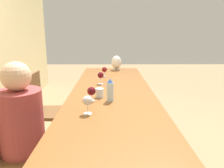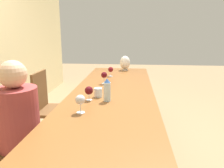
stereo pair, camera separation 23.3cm
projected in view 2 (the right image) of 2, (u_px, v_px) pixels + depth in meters
The scene contains 12 objects.
ground_plane at pixel (113, 153), 2.61m from camera, with size 14.00×14.00×0.00m, color #937551.
dining_table at pixel (113, 97), 2.44m from camera, with size 3.05×0.90×0.76m.
water_bottle at pixel (107, 90), 2.06m from camera, with size 0.07×0.07×0.22m.
water_tumbler at pixel (98, 92), 2.21m from camera, with size 0.08×0.08×0.09m.
vase at pixel (125, 63), 3.68m from camera, with size 0.17×0.17×0.24m.
wine_glass_0 at pixel (80, 100), 1.77m from camera, with size 0.08×0.08×0.15m.
wine_glass_1 at pixel (111, 70), 3.19m from camera, with size 0.08×0.08×0.14m.
wine_glass_2 at pixel (89, 91), 2.09m from camera, with size 0.08×0.08×0.14m.
wine_glass_3 at pixel (104, 75), 2.74m from camera, with size 0.08×0.08×0.15m.
chair_near at pixel (12, 141), 1.89m from camera, with size 0.44×0.44×0.93m.
chair_far at pixel (51, 106), 2.77m from camera, with size 0.44×0.44×0.93m.
person_near at pixel (20, 126), 1.85m from camera, with size 0.36×0.36×1.19m.
Camera 2 is at (-2.33, -0.22, 1.42)m, focal length 35.00 mm.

